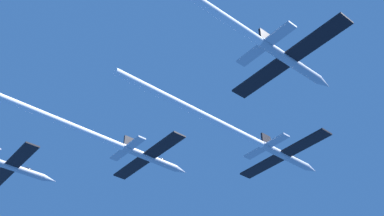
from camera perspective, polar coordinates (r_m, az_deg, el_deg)
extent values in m
cylinder|color=#B2BAC6|center=(66.29, 11.31, -5.80)|extent=(1.02, 9.23, 1.02)
cone|color=#B2BAC6|center=(70.25, 14.36, -7.26)|extent=(1.00, 2.03, 1.00)
ellipsoid|color=black|center=(67.91, 12.40, -6.04)|extent=(0.71, 1.85, 0.51)
cube|color=black|center=(68.17, 8.52, -7.09)|extent=(7.02, 2.03, 0.22)
cube|color=black|center=(63.97, 13.72, -4.16)|extent=(7.02, 2.03, 0.22)
cube|color=black|center=(64.51, 9.01, -3.81)|extent=(0.27, 1.66, 1.48)
cube|color=#B2BAC6|center=(64.87, 7.67, -5.47)|extent=(3.16, 1.22, 0.22)
cube|color=#B2BAC6|center=(62.61, 10.39, -3.87)|extent=(3.16, 1.22, 0.22)
cylinder|color=white|center=(56.56, 0.50, -0.48)|extent=(0.91, 22.98, 0.91)
cylinder|color=#B2BAC6|center=(67.59, -5.13, -6.10)|extent=(1.02, 9.23, 1.02)
cone|color=#B2BAC6|center=(70.42, -1.37, -7.64)|extent=(1.00, 2.03, 1.00)
ellipsoid|color=black|center=(68.79, -3.73, -6.37)|extent=(0.71, 1.85, 0.51)
cube|color=black|center=(70.30, -7.35, -7.27)|extent=(7.02, 2.03, 0.22)
cube|color=black|center=(64.56, -3.40, -4.55)|extent=(7.02, 2.03, 0.22)
cube|color=black|center=(66.60, -7.67, -4.11)|extent=(0.27, 1.66, 1.48)
cube|color=#B2BAC6|center=(67.39, -8.87, -5.68)|extent=(3.16, 1.22, 0.22)
cube|color=#B2BAC6|center=(64.34, -6.88, -4.19)|extent=(3.16, 1.22, 0.22)
cylinder|color=white|center=(61.17, -19.06, -0.18)|extent=(0.91, 26.93, 0.91)
cylinder|color=#B2BAC6|center=(50.93, 11.93, 5.57)|extent=(1.02, 9.23, 1.02)
cone|color=#B2BAC6|center=(54.56, 15.79, 2.91)|extent=(1.00, 2.03, 1.00)
ellipsoid|color=black|center=(52.48, 13.32, 4.92)|extent=(0.71, 1.85, 0.51)
cube|color=black|center=(52.47, 8.31, 3.54)|extent=(7.02, 2.03, 0.22)
cube|color=black|center=(49.08, 15.12, 8.22)|extent=(7.02, 2.03, 0.22)
cube|color=black|center=(49.63, 8.94, 8.53)|extent=(0.27, 1.66, 1.48)
cube|color=#B2BAC6|center=(49.60, 7.17, 6.33)|extent=(3.16, 1.22, 0.22)
cube|color=#B2BAC6|center=(47.77, 10.76, 8.95)|extent=(3.16, 1.22, 0.22)
cylinder|color=#B2BAC6|center=(72.52, -20.92, -6.81)|extent=(1.02, 9.23, 1.02)
cone|color=#B2BAC6|center=(74.07, -16.94, -8.36)|extent=(1.00, 2.03, 1.00)
ellipsoid|color=black|center=(73.24, -19.40, -7.09)|extent=(0.71, 1.85, 0.51)
cube|color=black|center=(75.86, -22.38, -7.81)|extent=(7.02, 2.03, 0.22)
cube|color=black|center=(69.03, -20.01, -5.43)|extent=(7.02, 2.03, 0.22)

